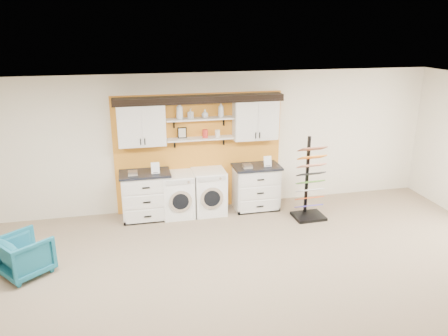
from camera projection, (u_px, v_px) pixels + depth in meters
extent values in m
plane|color=#8B745D|center=(252.00, 326.00, 5.61)|extent=(10.00, 10.00, 0.00)
plane|color=white|center=(257.00, 111.00, 4.72)|extent=(10.00, 10.00, 0.00)
plane|color=#EEE5CE|center=(199.00, 142.00, 8.87)|extent=(10.00, 0.00, 10.00)
cube|color=orange|center=(199.00, 152.00, 8.90)|extent=(3.40, 0.07, 2.40)
cube|color=white|center=(141.00, 124.00, 8.30)|extent=(0.90, 0.34, 0.84)
cube|color=white|center=(130.00, 127.00, 8.09)|extent=(0.42, 0.01, 0.78)
cube|color=white|center=(154.00, 125.00, 8.18)|extent=(0.42, 0.01, 0.78)
cube|color=white|center=(255.00, 119.00, 8.77)|extent=(0.90, 0.34, 0.84)
cube|color=white|center=(247.00, 121.00, 8.56)|extent=(0.42, 0.01, 0.78)
cube|color=white|center=(268.00, 120.00, 8.65)|extent=(0.42, 0.01, 0.78)
cube|color=white|center=(200.00, 139.00, 8.64)|extent=(1.32, 0.28, 0.03)
cube|color=white|center=(200.00, 119.00, 8.52)|extent=(1.32, 0.28, 0.03)
cube|color=black|center=(199.00, 98.00, 8.41)|extent=(3.30, 0.40, 0.10)
cube|color=black|center=(201.00, 103.00, 8.25)|extent=(3.30, 0.04, 0.04)
cube|color=black|center=(182.00, 133.00, 8.58)|extent=(0.18, 0.02, 0.22)
cube|color=beige|center=(182.00, 133.00, 8.57)|extent=(0.14, 0.01, 0.18)
cylinder|color=red|center=(205.00, 134.00, 8.64)|extent=(0.11, 0.11, 0.16)
cylinder|color=silver|center=(217.00, 133.00, 8.69)|extent=(0.10, 0.10, 0.14)
cube|color=white|center=(146.00, 196.00, 8.61)|extent=(0.92, 0.60, 0.92)
cube|color=black|center=(148.00, 221.00, 8.49)|extent=(0.92, 0.06, 0.07)
cube|color=black|center=(145.00, 173.00, 8.46)|extent=(0.98, 0.66, 0.04)
cube|color=white|center=(146.00, 188.00, 8.23)|extent=(0.84, 0.02, 0.26)
cube|color=white|center=(147.00, 202.00, 8.33)|extent=(0.84, 0.02, 0.26)
cube|color=white|center=(148.00, 216.00, 8.42)|extent=(0.84, 0.02, 0.26)
cube|color=white|center=(256.00, 188.00, 9.08)|extent=(0.90, 0.60, 0.90)
cube|color=black|center=(259.00, 211.00, 8.96)|extent=(0.90, 0.06, 0.07)
cube|color=black|center=(256.00, 166.00, 8.93)|extent=(0.96, 0.66, 0.04)
cube|color=white|center=(261.00, 179.00, 8.71)|extent=(0.82, 0.02, 0.25)
cube|color=white|center=(260.00, 193.00, 8.80)|extent=(0.82, 0.02, 0.25)
cube|color=white|center=(260.00, 206.00, 8.89)|extent=(0.82, 0.02, 0.25)
cube|color=white|center=(178.00, 194.00, 8.75)|extent=(0.63, 0.66, 0.89)
cube|color=silver|center=(180.00, 182.00, 8.32)|extent=(0.54, 0.02, 0.09)
cylinder|color=silver|center=(180.00, 201.00, 8.44)|extent=(0.45, 0.05, 0.45)
cylinder|color=black|center=(181.00, 202.00, 8.42)|extent=(0.32, 0.03, 0.32)
cube|color=white|center=(209.00, 191.00, 8.87)|extent=(0.65, 0.66, 0.91)
cube|color=silver|center=(212.00, 179.00, 8.44)|extent=(0.55, 0.02, 0.10)
cylinder|color=silver|center=(212.00, 198.00, 8.57)|extent=(0.46, 0.05, 0.46)
cylinder|color=black|center=(212.00, 199.00, 8.54)|extent=(0.32, 0.03, 0.32)
cube|color=black|center=(308.00, 216.00, 8.73)|extent=(0.61, 0.52, 0.06)
cube|color=black|center=(307.00, 175.00, 8.64)|extent=(0.05, 0.05, 1.59)
cube|color=#3B2EA1|center=(309.00, 206.00, 8.68)|extent=(0.50, 0.29, 0.14)
cube|color=#BE4416|center=(309.00, 198.00, 8.63)|extent=(0.50, 0.29, 0.14)
cube|color=silver|center=(310.00, 190.00, 8.58)|extent=(0.50, 0.29, 0.14)
cube|color=#458323|center=(310.00, 182.00, 8.52)|extent=(0.50, 0.29, 0.14)
cube|color=black|center=(311.00, 174.00, 8.47)|extent=(0.50, 0.29, 0.14)
cube|color=#ED8E69|center=(311.00, 166.00, 8.42)|extent=(0.50, 0.29, 0.14)
cube|color=orange|center=(312.00, 157.00, 8.36)|extent=(0.50, 0.29, 0.14)
cube|color=#92543C|center=(312.00, 149.00, 8.31)|extent=(0.50, 0.29, 0.14)
imported|color=#15607A|center=(25.00, 255.00, 6.71)|extent=(0.97, 0.96, 0.63)
imported|color=silver|center=(180.00, 110.00, 8.38)|extent=(0.18, 0.18, 0.34)
imported|color=silver|center=(191.00, 114.00, 8.45)|extent=(0.12, 0.12, 0.19)
imported|color=silver|center=(205.00, 114.00, 8.51)|extent=(0.15, 0.15, 0.17)
imported|color=silver|center=(221.00, 110.00, 8.55)|extent=(0.16, 0.16, 0.30)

